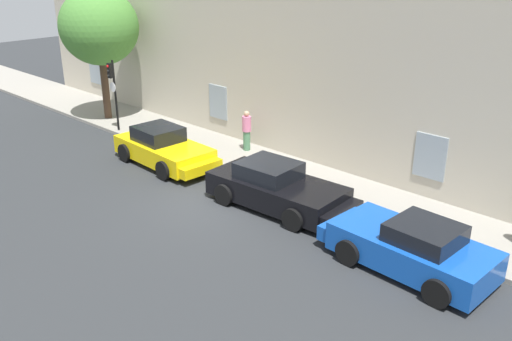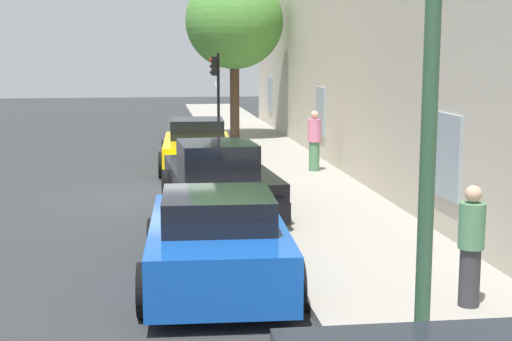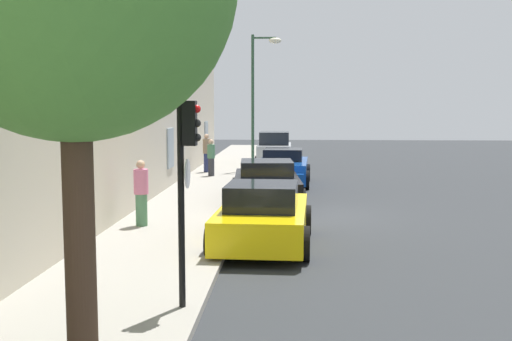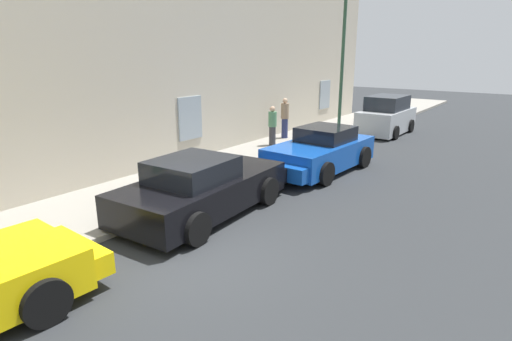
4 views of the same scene
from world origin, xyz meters
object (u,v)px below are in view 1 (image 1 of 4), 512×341
Objects in this scene: traffic_light at (113,83)px; pedestrian_strolling at (247,130)px; sportscar_yellow_flank at (281,190)px; tree_near_kerb at (99,27)px; sportscar_white_middle at (407,246)px; sportscar_red_lead at (166,149)px.

traffic_light reaches higher than pedestrian_strolling.
sportscar_yellow_flank is at bearing -4.31° from traffic_light.
tree_near_kerb reaches higher than pedestrian_strolling.
tree_near_kerb reaches higher than sportscar_white_middle.
tree_near_kerb reaches higher than sportscar_yellow_flank.
tree_near_kerb is (-17.69, 2.18, 3.90)m from sportscar_white_middle.
sportscar_white_middle is at bearing -7.04° from tree_near_kerb.
sportscar_red_lead is at bearing -11.09° from traffic_light.
pedestrian_strolling is at bearing 146.10° from sportscar_yellow_flank.
sportscar_red_lead is 1.02× the size of sportscar_white_middle.
sportscar_white_middle is 1.44× the size of traffic_light.
sportscar_red_lead is at bearing -112.91° from pedestrian_strolling.
sportscar_red_lead is at bearing -178.50° from sportscar_yellow_flank.
sportscar_yellow_flank is 13.55m from tree_near_kerb.
sportscar_red_lead is 3.46m from pedestrian_strolling.
sportscar_white_middle is at bearing -20.62° from pedestrian_strolling.
sportscar_white_middle is at bearing -5.76° from sportscar_yellow_flank.
pedestrian_strolling is (-9.30, 3.50, 0.35)m from sportscar_white_middle.
sportscar_yellow_flank is 10.89m from traffic_light.
sportscar_white_middle is 0.75× the size of tree_near_kerb.
tree_near_kerb reaches higher than sportscar_red_lead.
sportscar_white_middle is (4.82, -0.49, -0.01)m from sportscar_yellow_flank.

